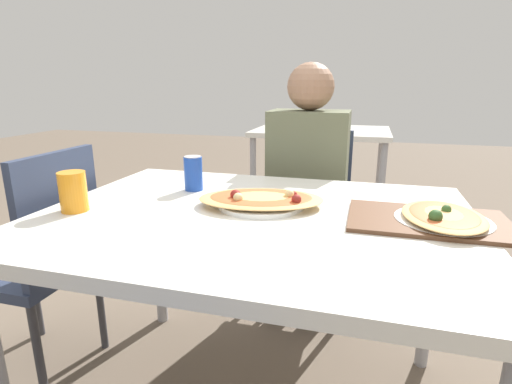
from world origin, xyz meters
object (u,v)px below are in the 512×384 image
chair_far_seated (309,210)px  person_seated (307,175)px  dining_table (255,233)px  pizza_main (260,200)px  soda_can (193,173)px  pizza_second (443,218)px  chair_side_left (41,255)px  drink_glass (73,192)px

chair_far_seated → person_seated: person_seated is taller
dining_table → pizza_main: (-0.00, 0.07, 0.09)m
soda_can → pizza_second: bearing=-10.4°
chair_side_left → person_seated: person_seated is taller
chair_far_seated → drink_glass: chair_far_seated is taller
pizza_second → drink_glass: bearing=-170.7°
dining_table → drink_glass: drink_glass is taller
pizza_main → chair_far_seated: bearing=85.6°
person_seated → pizza_main: bearing=84.7°
soda_can → chair_far_seated: bearing=61.0°
chair_side_left → pizza_main: (0.83, 0.07, 0.26)m
chair_far_seated → soda_can: size_ratio=7.14×
person_seated → pizza_main: (-0.06, -0.63, 0.05)m
dining_table → soda_can: (-0.29, 0.20, 0.13)m
soda_can → drink_glass: size_ratio=1.03×
person_seated → soda_can: 0.62m
dining_table → person_seated: 0.70m
chair_far_seated → chair_side_left: (-0.89, -0.81, 0.00)m
chair_side_left → person_seated: 1.15m
pizza_second → pizza_main: bearing=177.2°
chair_far_seated → soda_can: chair_far_seated is taller
soda_can → chair_side_left: bearing=-160.6°
chair_side_left → dining_table: bearing=-90.4°
soda_can → drink_glass: bearing=-127.6°
soda_can → pizza_second: 0.83m
dining_table → soda_can: bearing=145.4°
drink_glass → chair_side_left: bearing=155.9°
person_seated → pizza_second: size_ratio=3.87×
pizza_second → chair_side_left: bearing=-178.2°
dining_table → pizza_main: bearing=92.0°
pizza_main → pizza_second: bearing=-2.8°
pizza_second → dining_table: bearing=-174.8°
person_seated → pizza_main: size_ratio=2.76×
dining_table → chair_far_seated: (0.06, 0.82, -0.18)m
chair_side_left → person_seated: (0.89, 0.70, 0.21)m
chair_far_seated → drink_glass: 1.15m
person_seated → drink_glass: (-0.59, -0.83, 0.09)m
chair_side_left → pizza_second: bearing=-88.2°
dining_table → chair_far_seated: chair_far_seated is taller
chair_far_seated → pizza_main: (-0.06, -0.74, 0.26)m
chair_side_left → drink_glass: (0.30, -0.13, 0.30)m
dining_table → soda_can: size_ratio=10.31×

